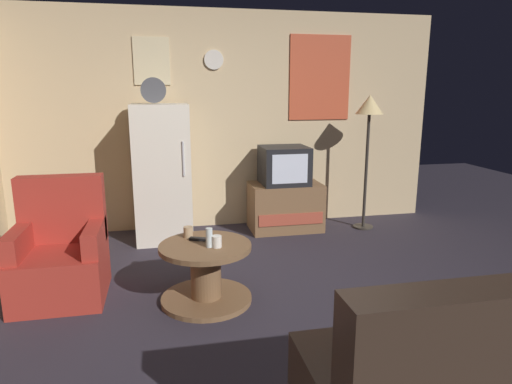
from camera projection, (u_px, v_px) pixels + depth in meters
ground_plane at (272, 317)px, 3.33m from camera, size 12.00×12.00×0.00m
wall_with_art at (225, 121)px, 5.38m from camera, size 5.20×0.12×2.54m
fridge at (162, 173)px, 4.92m from camera, size 0.60×0.62×1.77m
tv_stand at (285, 207)px, 5.37m from camera, size 0.84×0.53×0.56m
crt_tv at (284, 165)px, 5.25m from camera, size 0.54×0.51×0.44m
standing_lamp at (369, 115)px, 5.19m from camera, size 0.32×0.32×1.59m
coffee_table at (206, 273)px, 3.54m from camera, size 0.72×0.72×0.48m
wine_glass at (209, 238)px, 3.41m from camera, size 0.05×0.05×0.15m
mug_ceramic_white at (217, 241)px, 3.42m from camera, size 0.08×0.08×0.09m
mug_ceramic_tan at (188, 232)px, 3.64m from camera, size 0.08×0.08×0.09m
remote_control at (199, 239)px, 3.58m from camera, size 0.16×0.10×0.02m
armchair at (61, 256)px, 3.62m from camera, size 0.68×0.68×0.96m
couch at (490, 381)px, 2.11m from camera, size 1.70×0.80×0.92m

